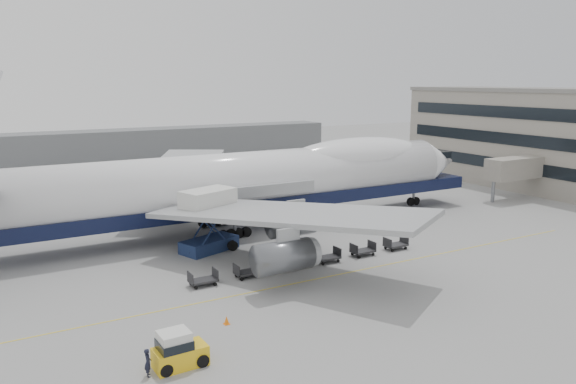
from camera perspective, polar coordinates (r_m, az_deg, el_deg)
ground at (r=54.75m, az=1.41°, el=-6.57°), size 260.00×260.00×0.00m
apron_line at (r=49.98m, az=4.99°, el=-8.38°), size 60.00×0.15×0.01m
hangar at (r=116.62m, az=-21.14°, el=4.00°), size 110.00×8.00×7.00m
airliner at (r=63.95m, az=-3.62°, el=1.21°), size 67.00×55.30×19.98m
catering_truck at (r=56.20m, az=-8.10°, el=-2.54°), size 6.27×5.17×6.25m
baggage_tug at (r=35.23m, az=-11.12°, el=-15.56°), size 3.17×1.78×2.28m
ground_worker at (r=34.68m, az=-14.05°, el=-16.46°), size 0.49×0.67×1.70m
traffic_cone at (r=40.52m, az=-6.26°, el=-12.83°), size 0.41×0.41×0.61m
dolly_0 at (r=47.69m, az=-8.63°, el=-8.78°), size 2.30×1.35×1.30m
dolly_1 at (r=49.21m, az=-4.09°, el=-8.04°), size 2.30×1.35×1.30m
dolly_2 at (r=51.01m, az=0.13°, el=-7.30°), size 2.30×1.35×1.30m
dolly_3 at (r=53.08m, az=4.03°, el=-6.58°), size 2.30×1.35×1.30m
dolly_4 at (r=55.38m, az=7.61°, el=-5.89°), size 2.30×1.35×1.30m
dolly_5 at (r=57.88m, az=10.88°, el=-5.23°), size 2.30×1.35×1.30m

